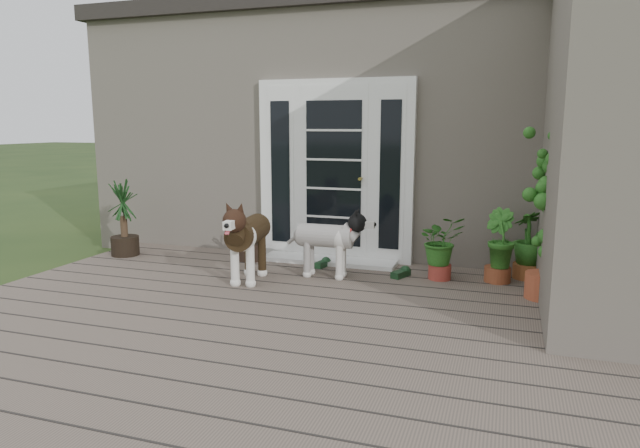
% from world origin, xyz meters
% --- Properties ---
extents(deck, '(6.20, 4.60, 0.12)m').
position_xyz_m(deck, '(0.00, 0.40, 0.06)').
color(deck, '#6B5B4C').
rests_on(deck, ground).
extents(house_main, '(7.40, 4.00, 3.10)m').
position_xyz_m(house_main, '(0.00, 4.65, 1.55)').
color(house_main, '#665E54').
rests_on(house_main, ground).
extents(roof_main, '(7.60, 4.20, 0.20)m').
position_xyz_m(roof_main, '(0.00, 4.65, 3.20)').
color(roof_main, '#2D2826').
rests_on(roof_main, house_main).
extents(door_unit, '(1.90, 0.14, 2.15)m').
position_xyz_m(door_unit, '(-0.20, 2.60, 1.19)').
color(door_unit, white).
rests_on(door_unit, deck).
extents(door_step, '(1.60, 0.40, 0.05)m').
position_xyz_m(door_step, '(-0.20, 2.40, 0.14)').
color(door_step, white).
rests_on(door_step, deck).
extents(brindle_dog, '(0.51, 0.96, 0.76)m').
position_xyz_m(brindle_dog, '(-0.76, 1.37, 0.50)').
color(brindle_dog, '#382714').
rests_on(brindle_dog, deck).
extents(white_dog, '(0.79, 0.35, 0.66)m').
position_xyz_m(white_dog, '(-0.05, 1.77, 0.45)').
color(white_dog, beige).
rests_on(white_dog, deck).
extents(spider_plant, '(0.63, 0.63, 0.56)m').
position_xyz_m(spider_plant, '(-1.14, 2.21, 0.40)').
color(spider_plant, '#A1B36E').
rests_on(spider_plant, deck).
extents(yucca, '(0.71, 0.71, 0.94)m').
position_xyz_m(yucca, '(-2.75, 1.94, 0.59)').
color(yucca, black).
rests_on(yucca, deck).
extents(herb_a, '(0.65, 0.65, 0.61)m').
position_xyz_m(herb_a, '(1.14, 2.07, 0.43)').
color(herb_a, '#1F621C').
rests_on(herb_a, deck).
extents(herb_b, '(0.52, 0.52, 0.56)m').
position_xyz_m(herb_b, '(1.72, 2.16, 0.40)').
color(herb_b, '#19571D').
rests_on(herb_b, deck).
extents(herb_c, '(0.54, 0.54, 0.60)m').
position_xyz_m(herb_c, '(2.02, 2.40, 0.42)').
color(herb_c, '#204D16').
rests_on(herb_c, deck).
extents(sapling, '(0.63, 0.63, 1.75)m').
position_xyz_m(sapling, '(2.14, 1.70, 1.00)').
color(sapling, '#1F4E16').
rests_on(sapling, deck).
extents(clog_left, '(0.19, 0.30, 0.08)m').
position_xyz_m(clog_left, '(-0.21, 2.17, 0.16)').
color(clog_left, '#17391D').
rests_on(clog_left, deck).
extents(clog_right, '(0.24, 0.32, 0.09)m').
position_xyz_m(clog_right, '(0.73, 2.02, 0.16)').
color(clog_right, black).
rests_on(clog_right, deck).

